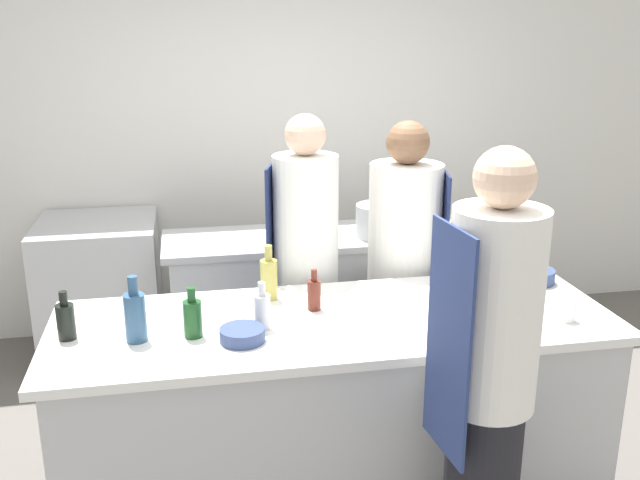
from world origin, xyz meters
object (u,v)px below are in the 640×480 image
at_px(bowl_prep_small, 242,335).
at_px(bowl_ceramic_blue, 535,276).
at_px(bottle_water, 269,278).
at_px(bottle_vinegar, 262,310).
at_px(bowl_mixing_large, 497,314).
at_px(chef_at_stove, 404,275).
at_px(chef_at_pass_far, 305,276).
at_px(cup, 567,311).
at_px(chef_at_prep_near, 488,383).
at_px(bottle_wine, 135,315).
at_px(oven_range, 101,290).
at_px(stockpot, 379,221).
at_px(bottle_cooking_oil, 193,317).
at_px(bottle_sauce, 66,320).
at_px(bottle_olive_oil, 314,294).

bearing_deg(bowl_prep_small, bowl_ceramic_blue, 15.35).
bearing_deg(bottle_water, bottle_vinegar, -101.83).
bearing_deg(bowl_mixing_large, chef_at_stove, 101.00).
xyz_separation_m(bowl_mixing_large, bowl_prep_small, (-1.10, -0.00, -0.00)).
bearing_deg(chef_at_stove, chef_at_pass_far, -75.50).
bearing_deg(cup, chef_at_prep_near, -141.26).
xyz_separation_m(chef_at_stove, bottle_wine, (-1.36, -0.74, 0.18)).
bearing_deg(bowl_prep_small, chef_at_pass_far, 63.73).
height_order(chef_at_pass_far, bottle_water, chef_at_pass_far).
relative_size(oven_range, cup, 10.43).
height_order(bottle_wine, bowl_prep_small, bottle_wine).
height_order(chef_at_stove, bottle_water, chef_at_stove).
distance_m(bottle_vinegar, bowl_prep_small, 0.15).
relative_size(cup, stockpot, 0.32).
relative_size(oven_range, bowl_prep_small, 4.98).
distance_m(chef_at_prep_near, bottle_water, 1.16).
bearing_deg(bottle_water, chef_at_pass_far, 57.46).
xyz_separation_m(chef_at_prep_near, bowl_ceramic_blue, (0.64, 0.91, 0.04)).
height_order(oven_range, chef_at_prep_near, chef_at_prep_near).
xyz_separation_m(chef_at_pass_far, bowl_ceramic_blue, (1.08, -0.40, 0.07)).
xyz_separation_m(bottle_water, bowl_mixing_large, (0.94, -0.44, -0.07)).
xyz_separation_m(chef_at_prep_near, bottle_wine, (-1.26, 0.59, 0.12)).
xyz_separation_m(bottle_wine, bottle_cooking_oil, (0.23, -0.00, -0.03)).
bearing_deg(bottle_water, bowl_ceramic_blue, -1.32).
height_order(bottle_sauce, bowl_prep_small, bottle_sauce).
bearing_deg(bottle_vinegar, chef_at_stove, 40.32).
distance_m(bottle_cooking_oil, bowl_mixing_large, 1.30).
bearing_deg(bottle_water, chef_at_stove, 26.60).
height_order(bottle_wine, bottle_sauce, bottle_wine).
bearing_deg(cup, bottle_cooking_oil, 174.97).
bearing_deg(cup, bottle_vinegar, 172.76).
xyz_separation_m(bottle_vinegar, bottle_sauce, (-0.79, 0.05, -0.00)).
xyz_separation_m(bottle_vinegar, bottle_water, (0.07, 0.33, 0.02)).
xyz_separation_m(oven_range, chef_at_stove, (1.71, -1.04, 0.36)).
xyz_separation_m(bottle_water, bowl_ceramic_blue, (1.32, -0.03, -0.07)).
distance_m(chef_at_stove, bottle_water, 0.89).
distance_m(bottle_wine, stockpot, 1.82).
bearing_deg(bottle_olive_oil, chef_at_stove, 43.11).
bearing_deg(bowl_mixing_large, chef_at_prep_near, -117.49).
bearing_deg(oven_range, cup, -41.64).
bearing_deg(bowl_ceramic_blue, bottle_vinegar, -167.85).
height_order(bottle_cooking_oil, cup, bottle_cooking_oil).
bearing_deg(stockpot, bottle_vinegar, -124.87).
distance_m(oven_range, bottle_vinegar, 2.02).
height_order(bottle_olive_oil, bowl_mixing_large, bottle_olive_oil).
relative_size(chef_at_prep_near, chef_at_pass_far, 1.03).
distance_m(bottle_cooking_oil, bottle_sauce, 0.51).
relative_size(bottle_vinegar, bottle_wine, 0.75).
bearing_deg(chef_at_pass_far, cup, -113.72).
relative_size(bottle_water, bowl_ceramic_blue, 1.33).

